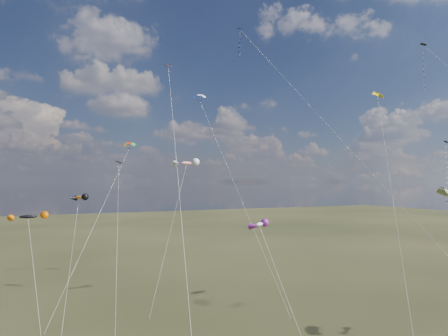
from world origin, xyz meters
name	(u,v)px	position (x,y,z in m)	size (l,w,h in m)	color
diamond_black_high	(441,80)	(29.49, 9.31, 31.58)	(17.98, 26.62, 37.14)	black
diamond_navy_tall	(259,63)	(7.65, 22.26, 34.82)	(17.35, 31.85, 40.87)	#10174C
diamond_black_mid	(118,209)	(-12.90, 20.62, 13.87)	(3.73, 17.82, 20.04)	black
diamond_orange_center	(176,157)	(-11.01, 3.42, 19.31)	(4.97, 23.06, 29.49)	#D04200
parafoil_yellow	(378,94)	(23.29, 14.73, 30.06)	(14.64, 18.39, 30.85)	yellow
parafoil_blue_white	(200,96)	(5.39, 40.78, 33.32)	(3.25, 28.41, 34.15)	#1643A9
parafoil_striped	(446,190)	(19.61, 1.46, 16.29)	(4.70, 9.73, 17.07)	yellow
parafoil_tricolor	(129,145)	(-8.82, 35.35, 23.17)	(13.33, 15.64, 23.91)	gold
novelty_black_orange	(28,217)	(-22.60, 19.30, 13.43)	(3.87, 12.18, 13.94)	black
novelty_orange_black	(79,198)	(-17.04, 25.07, 15.17)	(3.68, 11.65, 15.74)	orange
novelty_white_purple	(260,225)	(-2.96, 3.46, 13.25)	(3.25, 7.95, 13.73)	white
novelty_redwhite_stripe	(186,163)	(-0.79, 30.60, 20.12)	(10.13, 10.79, 20.91)	red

